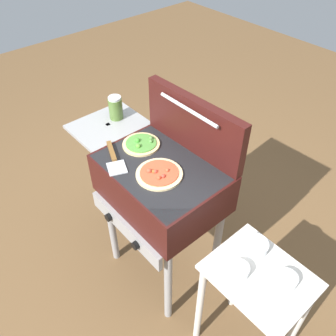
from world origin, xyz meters
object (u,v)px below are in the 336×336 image
(pizza_veggie, at_px, (141,144))
(prep_table, at_px, (253,298))
(grill, at_px, (159,185))
(topping_bowl_far, at_px, (286,280))
(pizza_pepperoni, at_px, (159,174))
(sauce_jar, at_px, (116,108))
(topping_bowl_near, at_px, (239,270))
(topping_bowl_middle, at_px, (255,246))
(spatula, at_px, (114,158))

(pizza_veggie, relative_size, prep_table, 0.28)
(grill, relative_size, pizza_veggie, 4.79)
(topping_bowl_far, bearing_deg, pizza_pepperoni, -171.74)
(pizza_pepperoni, distance_m, sauce_jar, 0.56)
(pizza_veggie, distance_m, pizza_pepperoni, 0.25)
(grill, xyz_separation_m, prep_table, (0.67, 0.00, -0.24))
(pizza_veggie, height_order, topping_bowl_near, pizza_veggie)
(grill, relative_size, topping_bowl_middle, 8.20)
(pizza_veggie, xyz_separation_m, prep_table, (0.86, -0.03, -0.40))
(prep_table, relative_size, topping_bowl_far, 7.87)
(sauce_jar, bearing_deg, prep_table, -3.78)
(pizza_veggie, xyz_separation_m, topping_bowl_far, (0.95, 0.02, -0.18))
(topping_bowl_near, relative_size, topping_bowl_far, 1.00)
(grill, xyz_separation_m, topping_bowl_middle, (0.57, 0.09, -0.02))
(topping_bowl_far, bearing_deg, topping_bowl_near, -144.31)
(pizza_veggie, distance_m, topping_bowl_middle, 0.78)
(pizza_veggie, height_order, prep_table, pizza_veggie)
(pizza_veggie, bearing_deg, topping_bowl_near, -6.65)
(pizza_veggie, xyz_separation_m, topping_bowl_middle, (0.76, 0.06, -0.18))
(sauce_jar, xyz_separation_m, prep_table, (1.16, -0.08, -0.46))
(sauce_jar, bearing_deg, topping_bowl_middle, 0.53)
(sauce_jar, xyz_separation_m, topping_bowl_far, (1.25, -0.03, -0.24))
(sauce_jar, bearing_deg, topping_bowl_far, -1.18)
(prep_table, bearing_deg, sauce_jar, 176.22)
(pizza_veggie, bearing_deg, prep_table, -1.76)
(grill, relative_size, sauce_jar, 6.86)
(pizza_pepperoni, xyz_separation_m, prep_table, (0.62, 0.05, -0.40))
(pizza_veggie, bearing_deg, pizza_pepperoni, -17.88)
(pizza_pepperoni, relative_size, spatula, 0.88)
(sauce_jar, distance_m, prep_table, 1.25)
(topping_bowl_near, xyz_separation_m, topping_bowl_far, (0.16, 0.12, -0.00))
(pizza_pepperoni, bearing_deg, pizza_veggie, 162.12)
(grill, height_order, pizza_veggie, pizza_veggie)
(pizza_pepperoni, distance_m, topping_bowl_near, 0.57)
(spatula, bearing_deg, grill, 38.07)
(pizza_veggie, relative_size, topping_bowl_near, 2.22)
(grill, relative_size, spatula, 3.67)
(grill, distance_m, pizza_veggie, 0.24)
(pizza_pepperoni, relative_size, prep_table, 0.32)
(grill, relative_size, topping_bowl_near, 10.62)
(prep_table, height_order, topping_bowl_far, topping_bowl_far)
(pizza_pepperoni, xyz_separation_m, spatula, (-0.24, -0.10, -0.00))
(prep_table, bearing_deg, pizza_pepperoni, -175.19)
(pizza_veggie, xyz_separation_m, spatula, (-0.00, -0.18, -0.00))
(sauce_jar, xyz_separation_m, spatula, (0.30, -0.23, -0.06))
(topping_bowl_middle, bearing_deg, spatula, -162.62)
(spatula, relative_size, topping_bowl_middle, 2.23)
(pizza_pepperoni, xyz_separation_m, topping_bowl_middle, (0.51, 0.14, -0.18))
(pizza_pepperoni, xyz_separation_m, topping_bowl_near, (0.55, -0.01, -0.18))
(grill, height_order, topping_bowl_near, grill)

